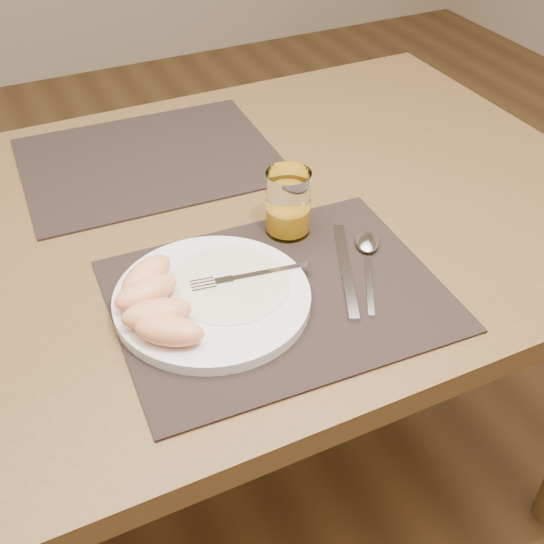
{
  "coord_description": "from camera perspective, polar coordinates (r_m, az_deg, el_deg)",
  "views": [
    {
      "loc": [
        -0.29,
        -0.86,
        1.38
      ],
      "look_at": [
        0.03,
        -0.19,
        0.77
      ],
      "focal_mm": 45.0,
      "sensor_mm": 36.0,
      "label": 1
    }
  ],
  "objects": [
    {
      "name": "placemat_near",
      "position": [
        0.95,
        0.49,
        -1.95
      ],
      "size": [
        0.47,
        0.37,
        0.0
      ],
      "primitive_type": "cube",
      "rotation": [
        0.0,
        0.0,
        -0.04
      ],
      "color": "black",
      "rests_on": "table"
    },
    {
      "name": "placemat_far",
      "position": [
        1.28,
        -10.21,
        9.24
      ],
      "size": [
        0.46,
        0.37,
        0.0
      ],
      "primitive_type": "cube",
      "rotation": [
        0.0,
        0.0,
        -0.04
      ],
      "color": "black",
      "rests_on": "table"
    },
    {
      "name": "knife",
      "position": [
        0.98,
        6.31,
        -0.44
      ],
      "size": [
        0.1,
        0.21,
        0.01
      ],
      "color": "silver",
      "rests_on": "placemat_near"
    },
    {
      "name": "ground",
      "position": [
        1.65,
        -3.93,
        -17.49
      ],
      "size": [
        5.0,
        5.0,
        0.0
      ],
      "primitive_type": "plane",
      "color": "brown",
      "rests_on": "ground"
    },
    {
      "name": "table",
      "position": [
        1.16,
        -5.36,
        1.01
      ],
      "size": [
        1.4,
        0.9,
        0.75
      ],
      "color": "brown",
      "rests_on": "ground"
    },
    {
      "name": "plate",
      "position": [
        0.93,
        -5.02,
        -2.24
      ],
      "size": [
        0.27,
        0.27,
        0.02
      ],
      "primitive_type": "cylinder",
      "color": "white",
      "rests_on": "placemat_near"
    },
    {
      "name": "grapefruit_wedges",
      "position": [
        0.9,
        -9.83,
        -2.5
      ],
      "size": [
        0.11,
        0.2,
        0.04
      ],
      "color": "#F7A065",
      "rests_on": "plate"
    },
    {
      "name": "fork",
      "position": [
        0.95,
        -2.61,
        -0.47
      ],
      "size": [
        0.18,
        0.04,
        0.0
      ],
      "color": "silver",
      "rests_on": "plate"
    },
    {
      "name": "spoon",
      "position": [
        1.03,
        8.0,
        2.02
      ],
      "size": [
        0.11,
        0.18,
        0.01
      ],
      "color": "silver",
      "rests_on": "placemat_near"
    },
    {
      "name": "juice_glass",
      "position": [
        1.04,
        1.36,
        5.55
      ],
      "size": [
        0.07,
        0.07,
        0.1
      ],
      "color": "white",
      "rests_on": "placemat_near"
    },
    {
      "name": "plate_dressing",
      "position": [
        0.94,
        -3.58,
        -0.96
      ],
      "size": [
        0.17,
        0.17,
        0.0
      ],
      "color": "white",
      "rests_on": "plate"
    }
  ]
}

